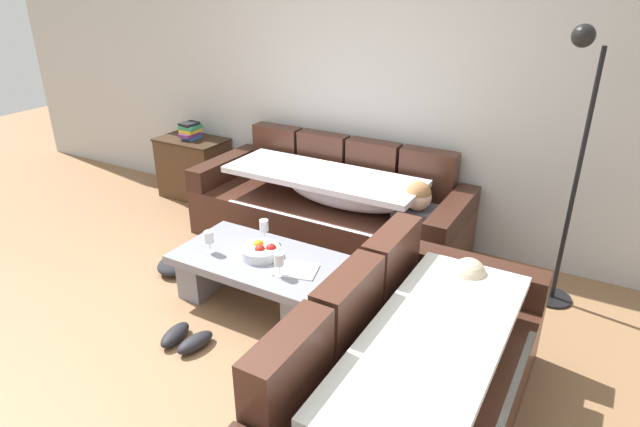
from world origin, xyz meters
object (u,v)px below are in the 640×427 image
Objects in this scene: open_magazine at (296,270)px; side_cabinet at (194,168)px; couch_along_wall at (332,209)px; coffee_table at (259,273)px; floor_lamp at (572,157)px; book_stack_on_cabinet at (190,131)px; crumpled_garment at (180,263)px; wine_glass_near_left at (209,238)px; wine_glass_near_right at (279,260)px; wine_glass_far_back at (264,226)px; pair_of_shoes at (185,339)px; couch_near_window at (412,384)px; fruit_bowl at (261,251)px.

open_magazine is 0.39× the size of side_cabinet.
side_cabinet is (-1.80, 0.23, -0.01)m from couch_along_wall.
floor_lamp is (1.81, 1.06, 0.88)m from coffee_table.
book_stack_on_cabinet is 3.63m from floor_lamp.
couch_along_wall is 1.36m from crumpled_garment.
wine_glass_near_left is 0.62m from wine_glass_near_right.
wine_glass_near_right is 0.23× the size of side_cabinet.
open_magazine is (0.06, 0.11, -0.11)m from wine_glass_near_right.
book_stack_on_cabinet is at bearing 132.46° from open_magazine.
wine_glass_near_left is 0.09× the size of floor_lamp.
book_stack_on_cabinet reaches higher than side_cabinet.
side_cabinet is (-2.07, 1.46, -0.17)m from wine_glass_near_right.
side_cabinet is (-1.69, 1.09, -0.17)m from wine_glass_far_back.
book_stack_on_cabinet is at bearing -36.14° from side_cabinet.
couch_along_wall is 5.97× the size of crumpled_garment.
floor_lamp is at bearing 41.48° from pair_of_shoes.
couch_along_wall is at bearing -7.15° from side_cabinet.
wine_glass_near_left is (-0.34, -1.21, 0.17)m from couch_along_wall.
book_stack_on_cabinet is at bearing 144.87° from wine_glass_near_right.
wine_glass_near_left is at bearing -105.75° from couch_along_wall.
coffee_table is at bearing 65.85° from couch_near_window.
open_magazine is (0.45, -0.27, -0.11)m from wine_glass_far_back.
wine_glass_near_left and wine_glass_far_back have the same top height.
couch_along_wall is at bearing 85.49° from pair_of_shoes.
couch_along_wall is 14.40× the size of wine_glass_near_right.
wine_glass_near_right is 0.54m from wine_glass_far_back.
pair_of_shoes is at bearing -102.61° from fruit_bowl.
wine_glass_near_left is 0.50× the size of pair_of_shoes.
floor_lamp is 2.81m from pair_of_shoes.
wine_glass_near_right reaches higher than fruit_bowl.
crumpled_garment is (-0.84, 0.05, -0.18)m from coffee_table.
wine_glass_near_right is 0.74× the size of book_stack_on_cabinet.
side_cabinet is at bearing 58.72° from couch_near_window.
wine_glass_near_left is (-0.35, -0.13, 0.08)m from fruit_bowl.
fruit_bowl is at bearing -2.78° from crumpled_garment.
coffee_table reaches higher than pair_of_shoes.
couch_along_wall is 8.53× the size of open_magazine.
couch_along_wall reaches higher than side_cabinet.
crumpled_garment is at bearing -52.93° from book_stack_on_cabinet.
coffee_table is 1.67× the size of side_cabinet.
floor_lamp is at bearing -0.80° from couch_along_wall.
wine_glass_near_left is (-0.34, -0.12, 0.26)m from coffee_table.
crumpled_garment is (0.95, -1.26, -0.26)m from side_cabinet.
coffee_table is at bearing -36.20° from side_cabinet.
coffee_table is (-0.00, -1.09, -0.09)m from couch_along_wall.
couch_along_wall is 1.81m from side_cabinet.
floor_lamp is (1.79, 1.05, 0.70)m from fruit_bowl.
couch_along_wall is 7.19× the size of pair_of_shoes.
wine_glass_near_right and wine_glass_far_back have the same top height.
side_cabinet is (-1.81, 1.30, -0.10)m from fruit_bowl.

